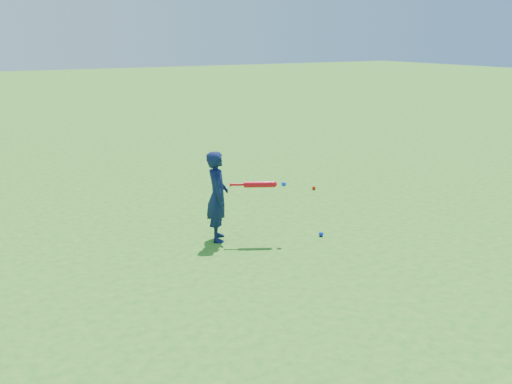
% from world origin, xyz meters
% --- Properties ---
extents(ground, '(80.00, 80.00, 0.00)m').
position_xyz_m(ground, '(0.00, 0.00, 0.00)').
color(ground, '#2B701A').
rests_on(ground, ground).
extents(child, '(0.43, 0.51, 1.18)m').
position_xyz_m(child, '(0.76, -0.44, 0.59)').
color(child, '#0D163F').
rests_on(child, ground).
extents(ground_ball_red, '(0.07, 0.07, 0.07)m').
position_xyz_m(ground_ball_red, '(3.31, 0.98, 0.03)').
color(ground_ball_red, red).
rests_on(ground_ball_red, ground).
extents(ground_ball_blue, '(0.07, 0.07, 0.07)m').
position_xyz_m(ground_ball_blue, '(2.01, -1.02, 0.03)').
color(ground_ball_blue, '#0D23DE').
rests_on(ground_ball_blue, ground).
extents(bat_swing, '(0.66, 0.38, 0.08)m').
position_xyz_m(bat_swing, '(1.24, -0.74, 0.76)').
color(bat_swing, red).
rests_on(bat_swing, ground).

